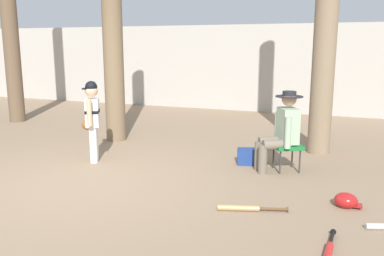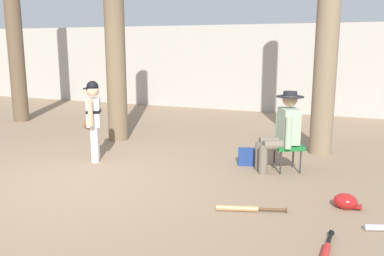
{
  "view_description": "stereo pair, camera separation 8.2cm",
  "coord_description": "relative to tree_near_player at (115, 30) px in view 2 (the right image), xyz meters",
  "views": [
    {
      "loc": [
        3.37,
        -4.44,
        1.86
      ],
      "look_at": [
        1.4,
        0.68,
        0.75
      ],
      "focal_mm": 38.46,
      "sensor_mm": 36.0,
      "label": 1
    },
    {
      "loc": [
        3.45,
        -4.41,
        1.86
      ],
      "look_at": [
        1.4,
        0.68,
        0.75
      ],
      "focal_mm": 38.46,
      "sensor_mm": 36.0,
      "label": 2
    }
  ],
  "objects": [
    {
      "name": "ground_plane",
      "position": [
        0.93,
        -2.49,
        -2.15
      ],
      "size": [
        60.0,
        60.0,
        0.0
      ],
      "primitive_type": "plane",
      "color": "#897056"
    },
    {
      "name": "concrete_back_wall",
      "position": [
        0.93,
        4.69,
        -0.94
      ],
      "size": [
        18.0,
        0.36,
        2.42
      ],
      "primitive_type": "cube",
      "color": "#ADA89E",
      "rests_on": "ground"
    },
    {
      "name": "tree_near_player",
      "position": [
        0.0,
        0.0,
        0.0
      ],
      "size": [
        0.56,
        0.56,
        4.85
      ],
      "color": "brown",
      "rests_on": "ground"
    },
    {
      "name": "tree_behind_spectator",
      "position": [
        3.84,
        0.42,
        0.26
      ],
      "size": [
        0.56,
        0.56,
        5.38
      ],
      "color": "#7F6B51",
      "rests_on": "ground"
    },
    {
      "name": "young_ballplayer",
      "position": [
        0.47,
        -1.45,
        -1.4
      ],
      "size": [
        0.49,
        0.53,
        1.31
      ],
      "color": "white",
      "rests_on": "ground"
    },
    {
      "name": "folding_stool",
      "position": [
        3.47,
        -0.85,
        -1.78
      ],
      "size": [
        0.54,
        0.54,
        0.41
      ],
      "color": "#196B2D",
      "rests_on": "ground"
    },
    {
      "name": "seated_spectator",
      "position": [
        3.39,
        -0.9,
        -1.51
      ],
      "size": [
        0.66,
        0.56,
        1.2
      ],
      "color": "#6B6051",
      "rests_on": "ground"
    },
    {
      "name": "handbag_beside_stool",
      "position": [
        2.87,
        -0.76,
        -2.02
      ],
      "size": [
        0.38,
        0.28,
        0.26
      ],
      "primitive_type": "cube",
      "rotation": [
        0.0,
        0.0,
        0.31
      ],
      "color": "navy",
      "rests_on": "ground"
    },
    {
      "name": "tree_far_left",
      "position": [
        -3.36,
        0.88,
        0.35
      ],
      "size": [
        0.53,
        0.53,
        5.51
      ],
      "color": "brown",
      "rests_on": "ground"
    },
    {
      "name": "bat_wood_tan",
      "position": [
        3.26,
        -2.6,
        -2.11
      ],
      "size": [
        0.78,
        0.29,
        0.07
      ],
      "color": "tan",
      "rests_on": "ground"
    },
    {
      "name": "bat_red_barrel",
      "position": [
        4.22,
        -3.33,
        -2.11
      ],
      "size": [
        0.1,
        0.75,
        0.07
      ],
      "color": "red",
      "rests_on": "ground"
    },
    {
      "name": "batting_helmet_red",
      "position": [
        4.35,
        -2.05,
        -2.07
      ],
      "size": [
        0.32,
        0.24,
        0.18
      ],
      "color": "#A81919",
      "rests_on": "ground"
    }
  ]
}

